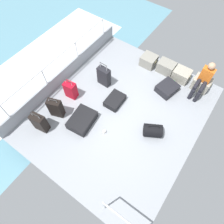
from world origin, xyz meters
TOP-DOWN VIEW (x-y plane):
  - ground_plane at (0.00, 0.00)m, footprint 4.40×5.20m
  - gunwale_port at (-2.17, 0.00)m, footprint 0.06×5.20m
  - railing_port at (-2.17, 0.00)m, footprint 0.04×4.20m
  - stair_rail_starboard at (1.60, -2.35)m, footprint 0.94×0.04m
  - sea_wake at (-3.60, 0.00)m, footprint 12.00×12.00m
  - cargo_crate_0 at (-0.30, 2.11)m, footprint 0.52×0.46m
  - cargo_crate_1 at (0.32, 2.18)m, footprint 0.58×0.40m
  - cargo_crate_2 at (0.88, 2.17)m, footprint 0.55×0.44m
  - cargo_crate_3 at (1.53, 2.17)m, footprint 0.54×0.41m
  - passenger_seated at (1.53, 1.98)m, footprint 0.34×0.66m
  - suitcase_0 at (-1.44, -1.13)m, footprint 0.43×0.32m
  - suitcase_1 at (-1.55, -0.40)m, footprint 0.37×0.27m
  - suitcase_2 at (-0.33, 0.16)m, footprint 0.46×0.63m
  - suitcase_3 at (-1.03, 0.58)m, footprint 0.41×0.22m
  - suitcase_4 at (0.74, 1.47)m, footprint 0.65×0.71m
  - suitcase_5 at (-1.48, -1.72)m, footprint 0.41×0.28m
  - suitcase_6 at (-0.69, -0.93)m, footprint 0.67×0.85m
  - duffel_bag at (1.10, -0.09)m, footprint 0.60×0.55m
  - paper_cup at (0.01, -0.84)m, footprint 0.08×0.08m

SIDE VIEW (x-z plane):
  - sea_wake at x=-3.60m, z-range -0.35..-0.33m
  - ground_plane at x=0.00m, z-range -0.06..0.00m
  - paper_cup at x=0.01m, z-range 0.00..0.10m
  - suitcase_2 at x=-0.33m, z-range 0.00..0.20m
  - suitcase_4 at x=0.74m, z-range 0.00..0.24m
  - suitcase_6 at x=-0.69m, z-range 0.00..0.25m
  - cargo_crate_0 at x=-0.30m, z-range 0.00..0.36m
  - duffel_bag at x=1.10m, z-range -0.08..0.44m
  - cargo_crate_2 at x=0.88m, z-range 0.00..0.37m
  - cargo_crate_1 at x=0.32m, z-range 0.00..0.38m
  - cargo_crate_3 at x=1.53m, z-range 0.00..0.42m
  - gunwale_port at x=-2.17m, z-range 0.00..0.45m
  - suitcase_1 at x=-1.55m, z-range -0.07..0.64m
  - suitcase_5 at x=-1.48m, z-range -0.07..0.69m
  - suitcase_0 at x=-1.44m, z-range -0.04..0.69m
  - suitcase_3 at x=-1.03m, z-range -0.11..0.76m
  - passenger_seated at x=1.53m, z-range 0.03..1.15m
  - stair_rail_starboard at x=1.60m, z-range 0.17..1.14m
  - railing_port at x=-2.17m, z-range 0.27..1.29m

